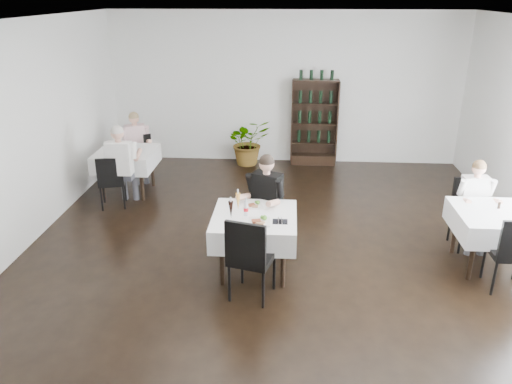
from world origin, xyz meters
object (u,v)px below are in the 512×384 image
potted_tree (248,142)px  diner_main (264,197)px  wine_shelf (314,124)px  main_table (254,226)px

potted_tree → diner_main: size_ratio=0.69×
potted_tree → wine_shelf: bearing=4.9°
wine_shelf → main_table: bearing=-101.8°
wine_shelf → potted_tree: (-1.32, -0.11, -0.37)m
wine_shelf → main_table: 4.41m
wine_shelf → diner_main: size_ratio=1.28×
wine_shelf → diner_main: bearing=-102.0°
potted_tree → diner_main: (0.51, -3.69, 0.32)m
main_table → diner_main: (0.09, 0.51, 0.17)m
main_table → diner_main: size_ratio=0.75×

